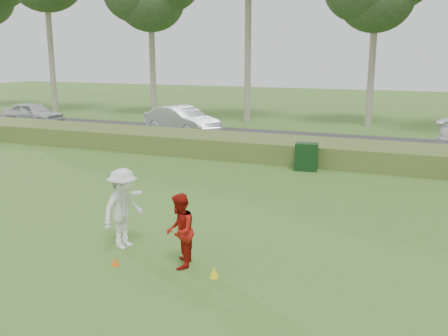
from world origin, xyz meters
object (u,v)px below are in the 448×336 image
at_px(cone_orange, 115,261).
at_px(car_mid, 182,121).
at_px(player_red, 180,231).
at_px(player_white, 123,209).
at_px(cone_yellow, 214,272).
at_px(utility_cabinet, 306,157).
at_px(car_left, 33,113).

distance_m(cone_orange, car_mid, 18.40).
bearing_deg(player_red, player_white, -124.42).
distance_m(player_red, car_mid, 18.49).
relative_size(cone_orange, car_mid, 0.04).
bearing_deg(cone_yellow, utility_cabinet, 92.60).
bearing_deg(player_red, cone_orange, -88.05).
relative_size(player_white, utility_cabinet, 1.77).
height_order(utility_cabinet, car_left, car_left).
bearing_deg(cone_orange, cone_yellow, 6.88).
bearing_deg(cone_orange, utility_cabinet, 80.55).
relative_size(cone_orange, cone_yellow, 0.80).
relative_size(player_white, car_left, 0.46).
bearing_deg(player_white, player_red, -95.71).
bearing_deg(cone_orange, player_white, 111.82).
bearing_deg(car_mid, utility_cabinet, -101.82).
bearing_deg(car_left, player_white, -130.67).
distance_m(cone_yellow, car_left, 26.68).
distance_m(cone_orange, cone_yellow, 2.33).
distance_m(utility_cabinet, car_mid, 10.64).
height_order(player_white, cone_yellow, player_white).
relative_size(utility_cabinet, car_mid, 0.22).
bearing_deg(car_left, utility_cabinet, -105.70).
height_order(player_red, cone_orange, player_red).
bearing_deg(car_left, car_mid, -89.55).
xyz_separation_m(cone_orange, cone_yellow, (2.32, 0.28, 0.02)).
height_order(player_red, cone_yellow, player_red).
bearing_deg(cone_yellow, player_white, 164.55).
bearing_deg(player_red, cone_yellow, 57.24).
bearing_deg(utility_cabinet, player_white, -110.34).
relative_size(player_red, car_mid, 0.34).
bearing_deg(utility_cabinet, cone_yellow, -95.04).
height_order(cone_orange, car_left, car_left).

